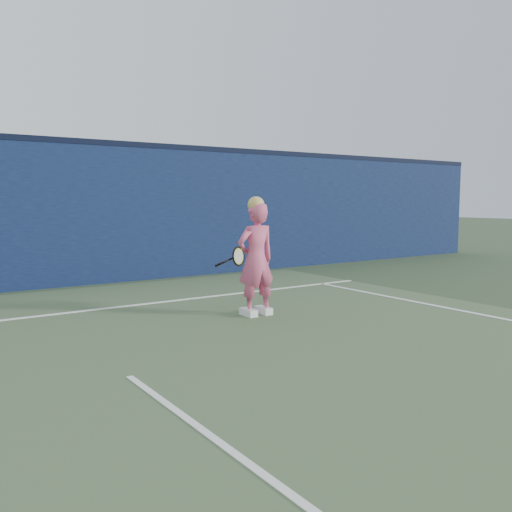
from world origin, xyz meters
TOP-DOWN VIEW (x-y plane):
  - ground at (0.00, 0.00)m, footprint 80.00×80.00m
  - backstop_wall at (0.00, 6.50)m, footprint 24.00×0.40m
  - wall_cap at (0.00, 6.50)m, footprint 24.00×0.42m
  - player at (2.33, 2.49)m, footprint 0.55×0.36m
  - racket at (2.32, 2.95)m, footprint 0.53×0.15m
  - court_lines at (0.00, -0.33)m, footprint 11.00×12.04m

SIDE VIEW (x-z plane):
  - ground at x=0.00m, z-range 0.00..0.00m
  - court_lines at x=0.00m, z-range 0.01..0.01m
  - racket at x=2.32m, z-range 0.60..0.88m
  - player at x=2.33m, z-range -0.03..1.54m
  - backstop_wall at x=0.00m, z-range 0.00..2.50m
  - wall_cap at x=0.00m, z-range 2.50..2.60m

